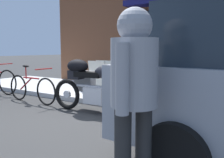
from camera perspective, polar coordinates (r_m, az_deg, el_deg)
ground_plane at (r=4.58m, az=-9.75°, el=-9.55°), size 80.00×80.00×0.00m
touring_motorcycle at (r=4.95m, az=-4.29°, el=-1.01°), size 2.25×0.62×1.40m
parked_bicycle at (r=6.24m, az=-18.29°, el=-2.00°), size 1.71×0.48×0.91m
pedestrian_walking at (r=1.98m, az=5.10°, el=-1.03°), size 0.42×0.56×1.62m
sandwich_board_sign at (r=6.82m, az=-2.78°, el=0.71°), size 0.55×0.40×0.85m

